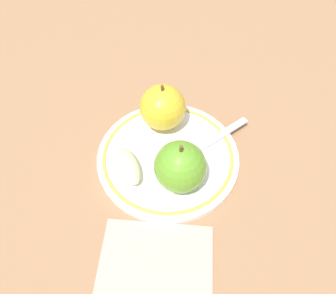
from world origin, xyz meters
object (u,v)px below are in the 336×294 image
Objects in this scene: apple_slice_front at (128,166)px; apple_red_whole at (163,107)px; plate at (168,157)px; apple_second_whole at (180,167)px; napkin_folded at (154,276)px; fork at (208,143)px.

apple_red_whole is at bearing 128.20° from apple_slice_front.
plate is 3.14× the size of apple_slice_front.
apple_red_whole is 1.00× the size of apple_second_whole.
napkin_folded is at bearing -172.96° from apple_second_whole.
apple_slice_front is at bearing 137.37° from plate.
apple_second_whole reaches higher than apple_slice_front.
napkin_folded is at bearing -160.53° from apple_red_whole.
plate is 1.52× the size of napkin_folded.
napkin_folded is (-0.25, -0.09, -0.05)m from apple_red_whole.
napkin_folded is (-0.13, -0.10, -0.02)m from apple_slice_front.
fork is (0.10, -0.10, -0.01)m from apple_slice_front.
apple_red_whole is 0.12m from apple_slice_front.
apple_slice_front is at bearing 97.81° from apple_second_whole.
plate reaches higher than napkin_folded.
apple_red_whole reaches higher than plate.
fork reaches higher than plate.
plate is at bearing -18.20° from fork.
fork is at bearing -0.41° from napkin_folded.
apple_second_whole reaches higher than fork.
plate is 2.66× the size of apple_red_whole.
apple_second_whole is 0.16m from napkin_folded.
plate is 0.07m from apple_second_whole.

